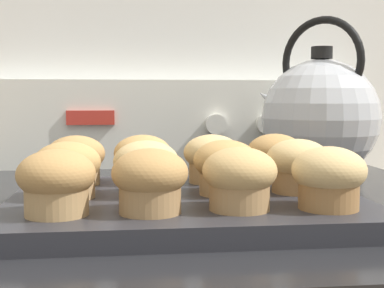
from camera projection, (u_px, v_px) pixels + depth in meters
wall_back at (175, 5)px, 1.05m from camera, size 8.00×0.05×2.40m
control_panel at (179, 123)px, 1.02m from camera, size 0.72×0.07×0.16m
muffin_pan at (186, 205)px, 0.61m from camera, size 0.39×0.30×0.02m
muffin_r0_c0 at (56, 182)px, 0.50m from camera, size 0.07×0.07×0.06m
muffin_r0_c1 at (150, 180)px, 0.51m from camera, size 0.07×0.07×0.06m
muffin_r0_c2 at (240, 178)px, 0.52m from camera, size 0.07×0.07×0.06m
muffin_r0_c3 at (329, 177)px, 0.53m from camera, size 0.07×0.07×0.06m
muffin_r1_c0 at (67, 169)px, 0.59m from camera, size 0.07×0.07×0.06m
muffin_r1_c1 at (146, 168)px, 0.60m from camera, size 0.07×0.07×0.06m
muffin_r1_c2 at (226, 167)px, 0.61m from camera, size 0.07×0.07×0.06m
muffin_r1_c3 at (298, 165)px, 0.62m from camera, size 0.07×0.07×0.06m
muffin_r2_c0 at (76, 160)px, 0.68m from camera, size 0.07×0.07×0.06m
muffin_r2_c1 at (143, 158)px, 0.69m from camera, size 0.07×0.07×0.06m
muffin_r2_c2 at (212, 158)px, 0.69m from camera, size 0.07×0.07×0.06m
muffin_r2_c3 at (275, 157)px, 0.71m from camera, size 0.07×0.07×0.06m
tea_kettle at (320, 116)px, 0.89m from camera, size 0.20×0.21×0.26m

